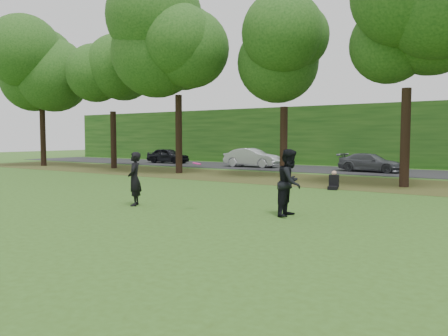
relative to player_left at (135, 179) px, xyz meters
name	(u,v)px	position (x,y,z in m)	size (l,w,h in m)	color
ground	(167,219)	(2.54, -1.28, -0.92)	(120.00, 120.00, 0.00)	#325019
leaf_litter	(327,181)	(2.54, 11.72, -0.91)	(60.00, 7.00, 0.01)	#503E1C
street	(368,171)	(2.54, 19.72, -0.91)	(70.00, 7.00, 0.02)	black
far_hedge	(389,135)	(2.54, 25.72, 1.58)	(70.00, 3.00, 5.00)	#164112
player_left	(135,179)	(0.00, 0.00, 0.00)	(0.67, 0.44, 1.84)	black
player_right	(290,183)	(5.25, 1.11, 0.08)	(0.97, 0.75, 1.99)	black
parked_cars	(359,162)	(2.05, 19.14, -0.24)	(37.71, 2.97, 1.46)	black
frisbee	(197,163)	(2.51, 0.19, 0.60)	(0.35, 0.35, 0.09)	#DD127C
seated_person	(334,182)	(4.06, 8.40, -0.61)	(0.54, 0.79, 0.83)	black
tree_line	(323,32)	(2.20, 11.66, 6.93)	(55.30, 7.90, 12.31)	black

